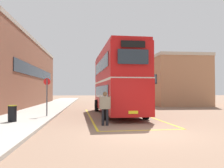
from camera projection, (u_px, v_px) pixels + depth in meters
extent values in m
plane|color=#846651|center=(111.00, 108.00, 24.21)|extent=(135.60, 135.60, 0.00)
cube|color=#A39E93|center=(50.00, 107.00, 25.96)|extent=(4.00, 57.60, 0.14)
cube|color=brown|center=(14.00, 76.00, 27.20)|extent=(5.16, 23.74, 7.00)
cube|color=#232D38|center=(38.00, 73.00, 27.46)|extent=(0.06, 18.04, 1.10)
cube|color=#A89E8E|center=(15.00, 43.00, 27.30)|extent=(5.28, 23.86, 0.36)
cube|color=#AD7A56|center=(170.00, 83.00, 32.31)|extent=(6.17, 12.07, 5.70)
cube|color=#19232D|center=(147.00, 81.00, 32.01)|extent=(0.06, 9.17, 1.10)
cube|color=#BCB29E|center=(170.00, 60.00, 32.40)|extent=(6.29, 12.19, 0.36)
cylinder|color=black|center=(97.00, 106.00, 20.74)|extent=(0.33, 1.01, 1.00)
cylinder|color=black|center=(125.00, 105.00, 21.11)|extent=(0.33, 1.01, 1.00)
cylinder|color=black|center=(105.00, 112.00, 14.49)|extent=(0.33, 1.01, 1.00)
cylinder|color=black|center=(146.00, 111.00, 14.87)|extent=(0.33, 1.01, 1.00)
cube|color=#B71414|center=(117.00, 96.00, 17.83)|extent=(2.94, 10.30, 2.10)
cube|color=#B71414|center=(117.00, 68.00, 17.89)|extent=(2.93, 10.09, 2.10)
cube|color=#B71414|center=(117.00, 52.00, 17.92)|extent=(2.82, 9.99, 0.20)
cube|color=silver|center=(117.00, 82.00, 17.86)|extent=(2.96, 10.20, 0.14)
cube|color=#232D38|center=(101.00, 92.00, 17.65)|extent=(0.46, 8.34, 0.84)
cube|color=#232D38|center=(101.00, 66.00, 17.71)|extent=(0.46, 8.34, 0.84)
cube|color=#232D38|center=(133.00, 92.00, 18.02)|extent=(0.46, 8.34, 0.84)
cube|color=#232D38|center=(133.00, 67.00, 18.07)|extent=(0.46, 8.34, 0.84)
cube|color=#232D38|center=(133.00, 57.00, 12.83)|extent=(1.69, 0.13, 0.80)
cube|color=black|center=(133.00, 44.00, 12.85)|extent=(1.33, 0.11, 0.36)
cube|color=#232D38|center=(108.00, 91.00, 22.89)|extent=(1.94, 0.14, 1.00)
cube|color=yellow|center=(133.00, 112.00, 12.75)|extent=(0.52, 0.06, 0.16)
cylinder|color=black|center=(115.00, 98.00, 41.50)|extent=(0.30, 0.93, 0.92)
cylinder|color=black|center=(129.00, 98.00, 41.62)|extent=(0.30, 0.93, 0.92)
cylinder|color=black|center=(117.00, 99.00, 36.52)|extent=(0.30, 0.93, 0.92)
cylinder|color=black|center=(133.00, 99.00, 36.65)|extent=(0.30, 0.93, 0.92)
cube|color=navy|center=(123.00, 92.00, 39.10)|extent=(2.71, 8.41, 2.60)
cube|color=silver|center=(123.00, 83.00, 39.14)|extent=(2.56, 8.07, 0.12)
cube|color=#232D38|center=(116.00, 90.00, 39.05)|extent=(0.34, 6.64, 0.96)
cube|color=#232D38|center=(130.00, 90.00, 39.18)|extent=(0.34, 6.64, 0.96)
cube|color=#232D38|center=(121.00, 90.00, 43.28)|extent=(1.86, 0.13, 1.10)
cylinder|color=black|center=(107.00, 117.00, 12.27)|extent=(0.14, 0.14, 0.84)
cylinder|color=black|center=(103.00, 117.00, 12.28)|extent=(0.14, 0.14, 0.84)
cube|color=gray|center=(105.00, 103.00, 12.30)|extent=(0.52, 0.29, 0.63)
cylinder|color=gray|center=(110.00, 102.00, 12.28)|extent=(0.09, 0.09, 0.60)
cylinder|color=gray|center=(100.00, 102.00, 12.31)|extent=(0.09, 0.09, 0.60)
sphere|color=brown|center=(105.00, 94.00, 12.29)|extent=(0.23, 0.23, 0.23)
cylinder|color=black|center=(12.00, 114.00, 12.71)|extent=(0.44, 0.44, 0.83)
cylinder|color=olive|center=(12.00, 106.00, 12.73)|extent=(0.47, 0.47, 0.04)
cylinder|color=#4C4C51|center=(47.00, 97.00, 15.50)|extent=(0.08, 0.08, 2.41)
cylinder|color=red|center=(47.00, 82.00, 15.53)|extent=(0.44, 0.07, 0.44)
cube|color=gold|center=(90.00, 117.00, 16.47)|extent=(0.74, 12.18, 0.01)
cube|color=gold|center=(147.00, 116.00, 17.07)|extent=(0.74, 12.18, 0.01)
cube|color=gold|center=(143.00, 130.00, 10.75)|extent=(4.14, 0.33, 0.01)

